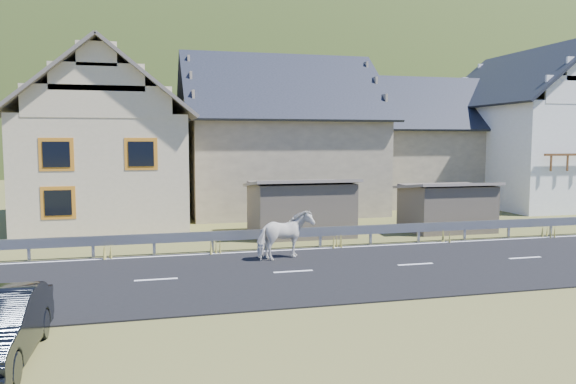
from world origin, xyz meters
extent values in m
plane|color=#464B1F|center=(0.00, 0.00, 0.00)|extent=(160.00, 160.00, 0.00)
cube|color=black|center=(0.00, 0.00, 0.02)|extent=(60.00, 7.00, 0.04)
cube|color=silver|center=(0.00, 0.00, 0.04)|extent=(60.00, 6.60, 0.01)
cube|color=#93969B|center=(0.00, 3.68, 0.58)|extent=(28.00, 0.08, 0.34)
cube|color=#93969B|center=(-12.00, 3.70, 0.35)|extent=(0.10, 0.06, 0.70)
cube|color=#93969B|center=(-10.00, 3.70, 0.35)|extent=(0.10, 0.06, 0.70)
cube|color=#93969B|center=(-8.00, 3.70, 0.35)|extent=(0.10, 0.06, 0.70)
cube|color=#93969B|center=(-6.00, 3.70, 0.35)|extent=(0.10, 0.06, 0.70)
cube|color=#93969B|center=(-4.00, 3.70, 0.35)|extent=(0.10, 0.06, 0.70)
cube|color=#93969B|center=(-2.00, 3.70, 0.35)|extent=(0.10, 0.06, 0.70)
cube|color=#93969B|center=(0.00, 3.70, 0.35)|extent=(0.10, 0.06, 0.70)
cube|color=#93969B|center=(2.00, 3.70, 0.35)|extent=(0.10, 0.06, 0.70)
cube|color=#93969B|center=(4.00, 3.70, 0.35)|extent=(0.10, 0.06, 0.70)
cube|color=#93969B|center=(6.00, 3.70, 0.35)|extent=(0.10, 0.06, 0.70)
cube|color=#93969B|center=(8.00, 3.70, 0.35)|extent=(0.10, 0.06, 0.70)
cube|color=brown|center=(-2.00, 6.50, 1.10)|extent=(4.30, 3.30, 2.40)
cube|color=brown|center=(4.50, 6.00, 1.00)|extent=(3.80, 2.90, 2.20)
cube|color=beige|center=(-10.00, 12.00, 2.50)|extent=(7.00, 9.00, 5.00)
cube|color=#C6771C|center=(-11.60, 7.50, 3.40)|extent=(1.30, 0.12, 1.30)
cube|color=#C6771C|center=(-8.40, 7.50, 3.40)|extent=(1.30, 0.12, 1.30)
cube|color=#C6771C|center=(-11.60, 7.50, 1.50)|extent=(1.30, 0.12, 1.30)
cube|color=gray|center=(-12.00, 13.50, 6.56)|extent=(0.70, 0.70, 2.40)
cube|color=gray|center=(-1.00, 15.00, 2.50)|extent=(10.00, 9.00, 5.00)
cube|color=gray|center=(9.00, 17.00, 2.30)|extent=(9.00, 8.00, 4.60)
cube|color=white|center=(15.00, 14.00, 3.00)|extent=(8.00, 10.00, 6.00)
ellipsoid|color=#213815|center=(5.00, 180.00, -20.00)|extent=(440.00, 280.00, 260.00)
imported|color=silver|center=(-3.82, 1.78, 0.84)|extent=(1.46, 2.07, 1.60)
camera|label=1|loc=(-8.16, -15.95, 3.98)|focal=35.00mm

